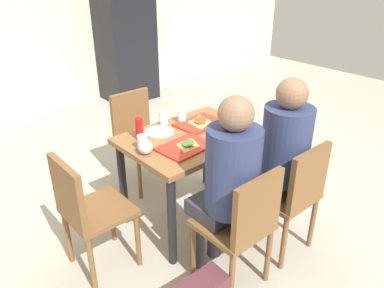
% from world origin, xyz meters
% --- Properties ---
extents(ground_plane, '(10.00, 10.00, 0.02)m').
position_xyz_m(ground_plane, '(0.00, 0.00, -0.01)').
color(ground_plane, '#B2AD9E').
extents(back_wall, '(10.00, 0.10, 2.80)m').
position_xyz_m(back_wall, '(0.00, 3.20, 1.40)').
color(back_wall, beige).
rests_on(back_wall, ground_plane).
extents(main_table, '(1.00, 0.73, 0.74)m').
position_xyz_m(main_table, '(0.00, 0.00, 0.62)').
color(main_table, olive).
rests_on(main_table, ground_plane).
extents(chair_near_left, '(0.40, 0.40, 0.86)m').
position_xyz_m(chair_near_left, '(-0.25, -0.75, 0.50)').
color(chair_near_left, brown).
rests_on(chair_near_left, ground_plane).
extents(chair_near_right, '(0.40, 0.40, 0.86)m').
position_xyz_m(chair_near_right, '(0.25, -0.75, 0.50)').
color(chair_near_right, brown).
rests_on(chair_near_right, ground_plane).
extents(chair_far_side, '(0.40, 0.40, 0.86)m').
position_xyz_m(chair_far_side, '(0.00, 0.75, 0.50)').
color(chair_far_side, brown).
rests_on(chair_far_side, ground_plane).
extents(chair_left_end, '(0.40, 0.40, 0.86)m').
position_xyz_m(chair_left_end, '(-0.88, 0.00, 0.50)').
color(chair_left_end, brown).
rests_on(chair_left_end, ground_plane).
extents(person_in_red, '(0.32, 0.42, 1.27)m').
position_xyz_m(person_in_red, '(-0.25, -0.61, 0.75)').
color(person_in_red, '#383842').
rests_on(person_in_red, ground_plane).
extents(person_in_brown_jacket, '(0.32, 0.42, 1.27)m').
position_xyz_m(person_in_brown_jacket, '(0.25, -0.61, 0.75)').
color(person_in_brown_jacket, '#383842').
rests_on(person_in_brown_jacket, ground_plane).
extents(tray_red_near, '(0.38, 0.29, 0.02)m').
position_xyz_m(tray_red_near, '(-0.18, -0.13, 0.75)').
color(tray_red_near, red).
rests_on(tray_red_near, main_table).
extents(tray_red_far, '(0.37, 0.28, 0.02)m').
position_xyz_m(tray_red_far, '(0.18, 0.11, 0.75)').
color(tray_red_far, red).
rests_on(tray_red_far, main_table).
extents(paper_plate_center, '(0.22, 0.22, 0.01)m').
position_xyz_m(paper_plate_center, '(-0.15, 0.20, 0.74)').
color(paper_plate_center, white).
rests_on(paper_plate_center, main_table).
extents(paper_plate_near_edge, '(0.22, 0.22, 0.01)m').
position_xyz_m(paper_plate_near_edge, '(0.15, -0.20, 0.74)').
color(paper_plate_near_edge, white).
rests_on(paper_plate_near_edge, main_table).
extents(pizza_slice_a, '(0.21, 0.20, 0.02)m').
position_xyz_m(pizza_slice_a, '(-0.15, -0.13, 0.76)').
color(pizza_slice_a, tan).
rests_on(pizza_slice_a, tray_red_near).
extents(pizza_slice_b, '(0.24, 0.25, 0.02)m').
position_xyz_m(pizza_slice_b, '(0.19, 0.11, 0.76)').
color(pizza_slice_b, '#DBAD60').
rests_on(pizza_slice_b, tray_red_far).
extents(plastic_cup_a, '(0.07, 0.07, 0.10)m').
position_xyz_m(plastic_cup_a, '(-0.03, 0.31, 0.79)').
color(plastic_cup_a, white).
rests_on(plastic_cup_a, main_table).
extents(plastic_cup_b, '(0.07, 0.07, 0.10)m').
position_xyz_m(plastic_cup_b, '(0.03, -0.31, 0.79)').
color(plastic_cup_b, white).
rests_on(plastic_cup_b, main_table).
extents(plastic_cup_c, '(0.07, 0.07, 0.10)m').
position_xyz_m(plastic_cup_c, '(-0.40, 0.05, 0.79)').
color(plastic_cup_c, white).
rests_on(plastic_cup_c, main_table).
extents(plastic_cup_d, '(0.07, 0.07, 0.10)m').
position_xyz_m(plastic_cup_d, '(0.10, 0.24, 0.79)').
color(plastic_cup_d, white).
rests_on(plastic_cup_d, main_table).
extents(soda_can, '(0.07, 0.07, 0.12)m').
position_xyz_m(soda_can, '(0.43, 0.02, 0.80)').
color(soda_can, '#B7BCC6').
rests_on(soda_can, main_table).
extents(condiment_bottle, '(0.06, 0.06, 0.16)m').
position_xyz_m(condiment_bottle, '(-0.33, 0.20, 0.82)').
color(condiment_bottle, red).
rests_on(condiment_bottle, main_table).
extents(foil_bundle, '(0.10, 0.10, 0.10)m').
position_xyz_m(foil_bundle, '(-0.43, -0.02, 0.79)').
color(foil_bundle, silver).
rests_on(foil_bundle, main_table).
extents(drink_fridge, '(0.70, 0.60, 1.90)m').
position_xyz_m(drink_fridge, '(1.22, 2.85, 0.95)').
color(drink_fridge, black).
rests_on(drink_fridge, ground_plane).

